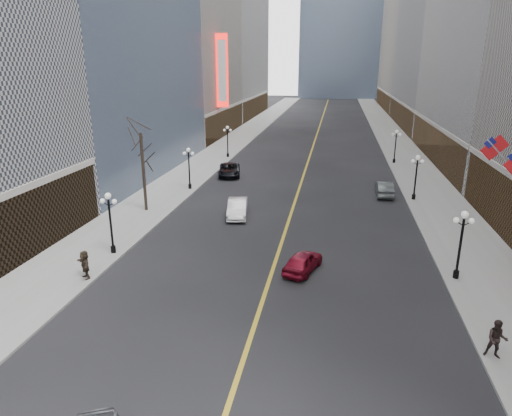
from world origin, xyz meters
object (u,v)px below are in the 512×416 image
at_px(streetlamp_east_2, 416,173).
at_px(car_sb_far, 384,189).
at_px(streetlamp_west_1, 110,217).
at_px(car_nb_far, 229,170).
at_px(streetlamp_east_1, 461,238).
at_px(streetlamp_east_3, 396,143).
at_px(streetlamp_west_3, 228,138).
at_px(car_sb_mid, 303,262).
at_px(car_nb_mid, 237,208).
at_px(streetlamp_west_2, 189,164).

height_order(streetlamp_east_2, car_sb_far, streetlamp_east_2).
bearing_deg(streetlamp_east_2, streetlamp_west_1, -142.67).
distance_m(streetlamp_east_2, car_nb_far, 22.07).
bearing_deg(car_sb_far, streetlamp_east_1, 98.03).
height_order(streetlamp_east_3, streetlamp_west_3, same).
xyz_separation_m(car_nb_far, car_sb_far, (18.00, -5.70, -0.00)).
bearing_deg(car_sb_far, streetlamp_east_3, -99.75).
bearing_deg(car_nb_far, streetlamp_east_2, -30.48).
bearing_deg(car_sb_mid, streetlamp_east_3, -87.26).
bearing_deg(streetlamp_east_1, streetlamp_east_2, 90.00).
bearing_deg(streetlamp_east_1, streetlamp_west_1, 180.00).
distance_m(streetlamp_east_1, streetlamp_east_3, 36.00).
height_order(streetlamp_east_1, streetlamp_west_1, same).
bearing_deg(streetlamp_west_3, streetlamp_east_1, -56.75).
relative_size(streetlamp_east_3, car_nb_far, 0.82).
bearing_deg(car_sb_mid, car_nb_far, -48.82).
xyz_separation_m(streetlamp_west_3, car_nb_far, (2.80, -10.94, -2.14)).
distance_m(streetlamp_east_1, streetlamp_west_1, 23.60).
height_order(streetlamp_east_1, car_sb_far, streetlamp_east_1).
height_order(streetlamp_west_1, car_nb_mid, streetlamp_west_1).
bearing_deg(car_nb_far, streetlamp_east_3, 16.02).
bearing_deg(streetlamp_west_2, streetlamp_east_2, 0.00).
bearing_deg(streetlamp_east_2, car_nb_far, 161.25).
distance_m(streetlamp_east_3, streetlamp_west_2, 29.68).
height_order(streetlamp_east_1, streetlamp_west_2, same).
xyz_separation_m(streetlamp_east_1, streetlamp_west_2, (-23.60, 18.00, 0.00)).
height_order(streetlamp_east_1, car_nb_far, streetlamp_east_1).
distance_m(car_nb_far, car_sb_mid, 27.73).
bearing_deg(streetlamp_west_3, car_sb_far, -38.66).
xyz_separation_m(streetlamp_east_3, streetlamp_west_1, (-23.60, -36.00, 0.00)).
distance_m(streetlamp_east_2, streetlamp_east_3, 18.00).
distance_m(streetlamp_west_3, car_sb_far, 26.72).
relative_size(streetlamp_west_1, car_nb_far, 0.82).
relative_size(streetlamp_east_3, car_nb_mid, 0.94).
height_order(car_nb_mid, car_sb_mid, car_nb_mid).
bearing_deg(streetlamp_east_1, streetlamp_west_2, 142.67).
xyz_separation_m(streetlamp_west_1, car_nb_mid, (7.06, 10.04, -2.11)).
relative_size(streetlamp_east_3, car_sb_far, 0.98).
height_order(streetlamp_east_1, car_nb_mid, streetlamp_east_1).
bearing_deg(streetlamp_west_2, streetlamp_west_3, 90.00).
xyz_separation_m(streetlamp_east_1, car_sb_far, (-2.80, 19.36, -2.14)).
xyz_separation_m(streetlamp_west_2, car_nb_far, (2.80, 7.06, -2.14)).
height_order(streetlamp_east_3, car_nb_far, streetlamp_east_3).
xyz_separation_m(streetlamp_east_1, car_nb_far, (-20.80, 25.06, -2.14)).
bearing_deg(streetlamp_east_1, car_sb_far, 98.23).
distance_m(streetlamp_east_2, streetlamp_west_1, 29.68).
bearing_deg(streetlamp_west_2, car_nb_far, 68.37).
bearing_deg(streetlamp_east_3, streetlamp_west_2, -142.67).
xyz_separation_m(streetlamp_west_1, streetlamp_west_2, (0.00, 18.00, 0.00)).
xyz_separation_m(streetlamp_east_2, car_nb_far, (-20.80, 7.06, -2.14)).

